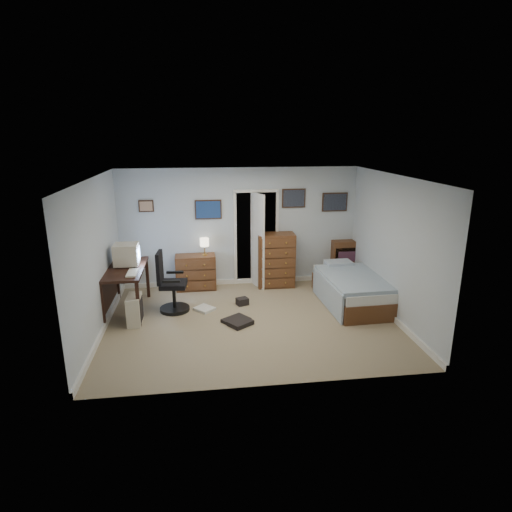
{
  "coord_description": "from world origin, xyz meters",
  "views": [
    {
      "loc": [
        -0.83,
        -6.83,
        3.18
      ],
      "look_at": [
        0.12,
        0.3,
        1.1
      ],
      "focal_mm": 30.0,
      "sensor_mm": 36.0,
      "label": 1
    }
  ],
  "objects": [
    {
      "name": "table_lamp",
      "position": [
        -0.75,
        1.77,
        1.0
      ],
      "size": [
        0.19,
        0.19,
        0.36
      ],
      "rotation": [
        0.0,
        0.0,
        0.02
      ],
      "color": "gold",
      "rests_on": "low_dresser"
    },
    {
      "name": "keyboard",
      "position": [
        -2.02,
        0.39,
        0.85
      ],
      "size": [
        0.17,
        0.45,
        0.03
      ],
      "primitive_type": "cube",
      "rotation": [
        0.0,
        0.0,
        -0.01
      ],
      "color": "beige",
      "rests_on": "computer_desk"
    },
    {
      "name": "pc_tower",
      "position": [
        -2.0,
        0.19,
        0.25
      ],
      "size": [
        0.24,
        0.47,
        0.5
      ],
      "rotation": [
        0.0,
        0.0,
        -0.01
      ],
      "color": "beige",
      "rests_on": "floor"
    },
    {
      "name": "crt_monitor",
      "position": [
        -2.18,
        0.89,
        1.05
      ],
      "size": [
        0.44,
        0.41,
        0.4
      ],
      "rotation": [
        0.0,
        0.0,
        -0.01
      ],
      "color": "beige",
      "rests_on": "computer_desk"
    },
    {
      "name": "doorway",
      "position": [
        0.35,
        2.27,
        1.0
      ],
      "size": [
        0.96,
        1.12,
        2.05
      ],
      "color": "black",
      "rests_on": "floor"
    },
    {
      "name": "wall_posters",
      "position": [
        0.57,
        1.98,
        1.75
      ],
      "size": [
        4.38,
        0.04,
        0.6
      ],
      "color": "#331E11",
      "rests_on": "floor"
    },
    {
      "name": "headboard_bookcase",
      "position": [
        2.53,
        1.86,
        0.48
      ],
      "size": [
        1.02,
        0.28,
        0.91
      ],
      "rotation": [
        0.0,
        0.0,
        -0.02
      ],
      "color": "brown",
      "rests_on": "floor"
    },
    {
      "name": "bed",
      "position": [
        1.99,
        0.56,
        0.3
      ],
      "size": [
        1.1,
        1.97,
        0.63
      ],
      "rotation": [
        0.0,
        0.0,
        0.04
      ],
      "color": "brown",
      "rests_on": "floor"
    },
    {
      "name": "floor",
      "position": [
        0.0,
        0.0,
        -0.01
      ],
      "size": [
        5.0,
        4.0,
        0.02
      ],
      "primitive_type": "cube",
      "color": "gray",
      "rests_on": "ground"
    },
    {
      "name": "low_dresser",
      "position": [
        -0.95,
        1.77,
        0.37
      ],
      "size": [
        0.83,
        0.43,
        0.73
      ],
      "primitive_type": "cube",
      "rotation": [
        0.0,
        0.0,
        0.02
      ],
      "color": "brown",
      "rests_on": "floor"
    },
    {
      "name": "tall_dresser",
      "position": [
        0.74,
        1.75,
        0.57
      ],
      "size": [
        0.79,
        0.48,
        1.15
      ],
      "primitive_type": "cube",
      "rotation": [
        0.0,
        0.0,
        -0.03
      ],
      "color": "brown",
      "rests_on": "floor"
    },
    {
      "name": "floor_clutter",
      "position": [
        -0.31,
        0.21,
        0.04
      ],
      "size": [
        1.07,
        1.25,
        0.13
      ],
      "rotation": [
        0.0,
        0.0,
        0.08
      ],
      "color": "silver",
      "rests_on": "floor"
    },
    {
      "name": "computer_desk",
      "position": [
        -2.3,
        0.74,
        0.65
      ],
      "size": [
        0.68,
        1.46,
        0.84
      ],
      "rotation": [
        0.0,
        0.0,
        -0.01
      ],
      "color": "black",
      "rests_on": "floor"
    },
    {
      "name": "media_stack",
      "position": [
        -2.32,
        2.16,
        0.39
      ],
      "size": [
        0.16,
        0.16,
        0.78
      ],
      "primitive_type": "cube",
      "rotation": [
        0.0,
        0.0,
        0.05
      ],
      "color": "maroon",
      "rests_on": "floor"
    },
    {
      "name": "office_chair",
      "position": [
        -1.42,
        0.66,
        0.44
      ],
      "size": [
        0.59,
        0.59,
        1.13
      ],
      "rotation": [
        0.0,
        0.0,
        -0.09
      ],
      "color": "black",
      "rests_on": "floor"
    }
  ]
}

